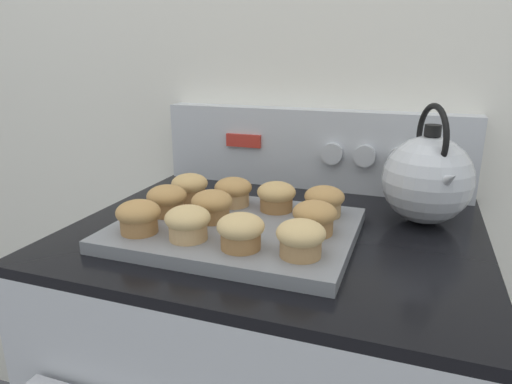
{
  "coord_description": "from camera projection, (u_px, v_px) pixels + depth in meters",
  "views": [
    {
      "loc": [
        0.23,
        -0.43,
        1.21
      ],
      "look_at": [
        -0.03,
        0.28,
        0.98
      ],
      "focal_mm": 32.0,
      "sensor_mm": 36.0,
      "label": 1
    }
  ],
  "objects": [
    {
      "name": "muffin_r0_c0",
      "position": [
        138.0,
        216.0,
        0.74
      ],
      "size": [
        0.07,
        0.07,
        0.05
      ],
      "color": "olive",
      "rests_on": "muffin_pan"
    },
    {
      "name": "muffin_r2_c2",
      "position": [
        276.0,
        196.0,
        0.85
      ],
      "size": [
        0.07,
        0.07,
        0.05
      ],
      "color": "olive",
      "rests_on": "muffin_pan"
    },
    {
      "name": "muffin_r2_c0",
      "position": [
        190.0,
        187.0,
        0.9
      ],
      "size": [
        0.07,
        0.07,
        0.05
      ],
      "color": "olive",
      "rests_on": "muffin_pan"
    },
    {
      "name": "muffin_r0_c3",
      "position": [
        301.0,
        238.0,
        0.65
      ],
      "size": [
        0.07,
        0.07,
        0.05
      ],
      "color": "#A37A4C",
      "rests_on": "muffin_pan"
    },
    {
      "name": "muffin_r0_c1",
      "position": [
        188.0,
        222.0,
        0.71
      ],
      "size": [
        0.07,
        0.07,
        0.05
      ],
      "color": "tan",
      "rests_on": "muffin_pan"
    },
    {
      "name": "muffin_r1_c1",
      "position": [
        212.0,
        205.0,
        0.79
      ],
      "size": [
        0.07,
        0.07,
        0.05
      ],
      "color": "olive",
      "rests_on": "muffin_pan"
    },
    {
      "name": "wall_back",
      "position": [
        321.0,
        58.0,
        1.04
      ],
      "size": [
        8.0,
        0.05,
        2.4
      ],
      "color": "silver",
      "rests_on": "ground_plane"
    },
    {
      "name": "muffin_r0_c2",
      "position": [
        241.0,
        231.0,
        0.68
      ],
      "size": [
        0.07,
        0.07,
        0.05
      ],
      "color": "olive",
      "rests_on": "muffin_pan"
    },
    {
      "name": "muffin_r2_c3",
      "position": [
        324.0,
        201.0,
        0.82
      ],
      "size": [
        0.07,
        0.07,
        0.05
      ],
      "color": "tan",
      "rests_on": "muffin_pan"
    },
    {
      "name": "muffin_r1_c0",
      "position": [
        167.0,
        200.0,
        0.82
      ],
      "size": [
        0.07,
        0.07,
        0.05
      ],
      "color": "olive",
      "rests_on": "muffin_pan"
    },
    {
      "name": "muffin_r1_c3",
      "position": [
        315.0,
        217.0,
        0.74
      ],
      "size": [
        0.07,
        0.07,
        0.05
      ],
      "color": "olive",
      "rests_on": "muffin_pan"
    },
    {
      "name": "tea_kettle",
      "position": [
        428.0,
        178.0,
        0.83
      ],
      "size": [
        0.16,
        0.19,
        0.22
      ],
      "color": "silver",
      "rests_on": "stove_range"
    },
    {
      "name": "muffin_pan",
      "position": [
        236.0,
        229.0,
        0.79
      ],
      "size": [
        0.4,
        0.31,
        0.02
      ],
      "color": "slate",
      "rests_on": "stove_range"
    },
    {
      "name": "muffin_r2_c1",
      "position": [
        233.0,
        191.0,
        0.88
      ],
      "size": [
        0.07,
        0.07,
        0.05
      ],
      "color": "tan",
      "rests_on": "muffin_pan"
    },
    {
      "name": "control_panel",
      "position": [
        314.0,
        149.0,
        1.06
      ],
      "size": [
        0.71,
        0.07,
        0.18
      ],
      "color": "#B7BABF",
      "rests_on": "stove_range"
    }
  ]
}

